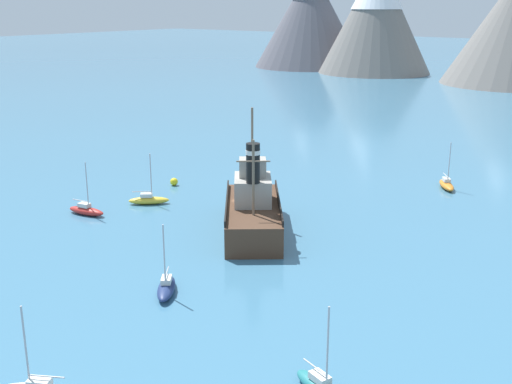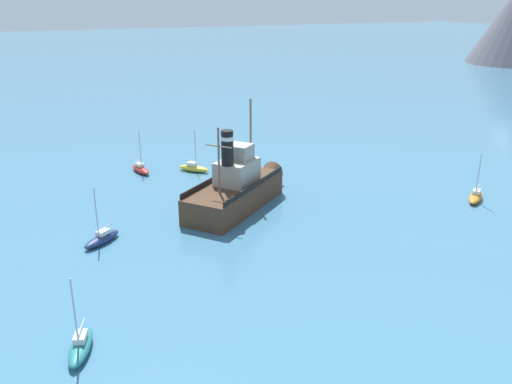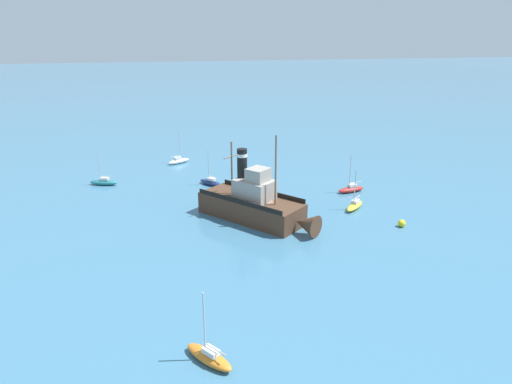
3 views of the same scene
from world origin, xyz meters
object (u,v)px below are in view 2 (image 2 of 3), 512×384
(sailboat_red, at_px, (141,169))
(mooring_buoy, at_px, (234,156))
(old_tugboat, at_px, (238,188))
(sailboat_teal, at_px, (81,346))
(sailboat_navy, at_px, (102,238))
(sailboat_yellow, at_px, (194,168))
(sailboat_orange, at_px, (476,196))

(sailboat_red, xyz_separation_m, mooring_buoy, (-0.45, 11.70, -0.02))
(old_tugboat, bearing_deg, sailboat_teal, -44.31)
(sailboat_navy, height_order, sailboat_yellow, same)
(sailboat_orange, xyz_separation_m, mooring_buoy, (-23.05, -16.20, -0.02))
(old_tugboat, distance_m, sailboat_red, 15.58)
(sailboat_teal, height_order, sailboat_yellow, same)
(old_tugboat, relative_size, sailboat_navy, 2.73)
(sailboat_yellow, bearing_deg, sailboat_orange, 47.45)
(old_tugboat, distance_m, sailboat_teal, 24.07)
(old_tugboat, bearing_deg, sailboat_orange, 69.20)
(sailboat_red, height_order, sailboat_yellow, same)
(sailboat_red, bearing_deg, sailboat_navy, -22.59)
(old_tugboat, bearing_deg, sailboat_red, -157.10)
(sailboat_navy, bearing_deg, mooring_buoy, 133.23)
(old_tugboat, height_order, sailboat_navy, old_tugboat)
(mooring_buoy, bearing_deg, sailboat_red, -87.80)
(sailboat_yellow, relative_size, mooring_buoy, 6.07)
(old_tugboat, bearing_deg, mooring_buoy, 159.02)
(sailboat_navy, bearing_deg, old_tugboat, 102.86)
(sailboat_teal, relative_size, sailboat_orange, 1.00)
(sailboat_orange, relative_size, sailboat_navy, 1.00)
(sailboat_navy, relative_size, sailboat_yellow, 1.00)
(sailboat_red, relative_size, sailboat_navy, 1.00)
(old_tugboat, distance_m, mooring_buoy, 15.86)
(sailboat_teal, distance_m, mooring_buoy, 39.04)
(old_tugboat, xyz_separation_m, sailboat_navy, (3.02, -13.25, -1.40))
(sailboat_orange, height_order, mooring_buoy, sailboat_orange)
(sailboat_teal, bearing_deg, sailboat_navy, 165.98)
(sailboat_teal, relative_size, mooring_buoy, 6.07)
(sailboat_teal, height_order, sailboat_red, same)
(sailboat_teal, bearing_deg, sailboat_yellow, 150.85)
(mooring_buoy, bearing_deg, sailboat_navy, -46.77)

